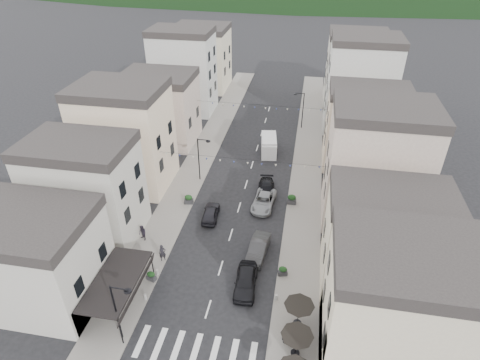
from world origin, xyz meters
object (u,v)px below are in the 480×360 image
object	(u,v)px
delivery_van	(269,145)
pedestrian_b	(142,233)
parked_car_e	(211,213)
parked_car_d	(266,190)
parked_car_b	(258,248)
parked_car_a	(246,281)
parked_car_c	(264,201)
pedestrian_a	(163,253)

from	to	relation	value
delivery_van	pedestrian_b	world-z (taller)	delivery_van
parked_car_e	pedestrian_b	distance (m)	7.88
pedestrian_b	parked_car_d	bearing A→B (deg)	77.25
parked_car_b	delivery_van	xyz separation A→B (m)	(-1.49, 21.42, 0.47)
parked_car_b	parked_car_a	bearing A→B (deg)	-90.56
parked_car_d	delivery_van	bearing A→B (deg)	89.37
parked_car_a	parked_car_d	world-z (taller)	parked_car_a
parked_car_a	delivery_van	bearing A→B (deg)	89.08
parked_car_a	parked_car_c	bearing A→B (deg)	86.91
parked_car_b	delivery_van	distance (m)	21.47
parked_car_a	pedestrian_b	xyz separation A→B (m)	(-11.68, 4.48, 0.20)
parked_car_d	pedestrian_a	size ratio (longest dim) A/B	2.63
parked_car_e	pedestrian_a	bearing A→B (deg)	64.28
pedestrian_b	delivery_van	bearing A→B (deg)	98.21
pedestrian_a	pedestrian_b	size ratio (longest dim) A/B	1.03
parked_car_b	parked_car_c	xyz separation A→B (m)	(-0.51, 8.20, -0.06)
parked_car_e	pedestrian_a	xyz separation A→B (m)	(-3.00, -7.52, 0.34)
parked_car_b	pedestrian_b	size ratio (longest dim) A/B	2.63
pedestrian_b	pedestrian_a	bearing A→B (deg)	-4.55
parked_car_c	pedestrian_a	distance (m)	13.81
parked_car_c	parked_car_b	bearing A→B (deg)	-82.28
parked_car_b	parked_car_d	distance (m)	10.67
parked_car_b	parked_car_e	distance (m)	7.84
parked_car_a	pedestrian_a	size ratio (longest dim) A/B	2.61
parked_car_d	parked_car_b	bearing A→B (deg)	-93.15
parked_car_c	pedestrian_b	world-z (taller)	pedestrian_b
parked_car_a	parked_car_b	world-z (taller)	parked_car_a
parked_car_c	parked_car_d	world-z (taller)	parked_car_c
parked_car_d	pedestrian_b	bearing A→B (deg)	-143.26
parked_car_c	delivery_van	size ratio (longest dim) A/B	0.94
parked_car_a	pedestrian_b	distance (m)	12.51
delivery_van	pedestrian_a	size ratio (longest dim) A/B	2.99
pedestrian_a	pedestrian_b	xyz separation A→B (m)	(-3.08, 2.51, -0.03)
pedestrian_a	parked_car_d	bearing A→B (deg)	24.71
parked_car_a	pedestrian_a	distance (m)	8.82
parked_car_c	pedestrian_a	size ratio (longest dim) A/B	2.80
delivery_van	pedestrian_b	bearing A→B (deg)	-124.39
parked_car_c	parked_car_a	bearing A→B (deg)	-85.82
parked_car_a	pedestrian_a	world-z (taller)	pedestrian_a
delivery_van	parked_car_c	bearing A→B (deg)	-93.69
pedestrian_a	delivery_van	bearing A→B (deg)	40.10
parked_car_c	pedestrian_b	size ratio (longest dim) A/B	2.88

